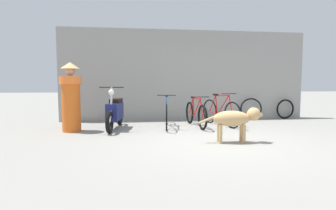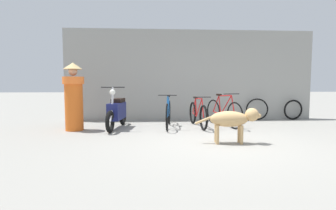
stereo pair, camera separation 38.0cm
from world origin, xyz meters
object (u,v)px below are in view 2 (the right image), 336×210
object	(u,v)px
bicycle_2	(223,112)
motorcycle	(117,112)
spare_tire_right	(257,109)
bicycle_1	(198,114)
person_in_robes	(74,96)
bicycle_0	(168,113)
stray_dog	(233,119)
spare_tire_left	(293,110)

from	to	relation	value
bicycle_2	motorcycle	distance (m)	2.83
spare_tire_right	bicycle_1	bearing A→B (deg)	-151.63
motorcycle	bicycle_1	bearing A→B (deg)	101.26
person_in_robes	motorcycle	bearing A→B (deg)	-160.32
bicycle_0	bicycle_1	size ratio (longest dim) A/B	1.02
bicycle_0	bicycle_2	distance (m)	1.50
bicycle_0	stray_dog	xyz separation A→B (m)	(1.12, -1.95, 0.10)
bicycle_0	spare_tire_right	bearing A→B (deg)	118.68
stray_dog	bicycle_0	bearing A→B (deg)	124.82
bicycle_0	stray_dog	world-z (taller)	bicycle_0
person_in_robes	spare_tire_left	size ratio (longest dim) A/B	2.57
bicycle_0	bicycle_1	distance (m)	0.79
bicycle_2	spare_tire_left	size ratio (longest dim) A/B	2.59
bicycle_1	person_in_robes	world-z (taller)	person_in_robes
stray_dog	person_in_robes	bearing A→B (deg)	159.53
bicycle_1	bicycle_2	size ratio (longest dim) A/B	1.03
motorcycle	stray_dog	size ratio (longest dim) A/B	1.38
motorcycle	person_in_robes	xyz separation A→B (m)	(-1.01, -0.20, 0.42)
bicycle_0	stray_dog	bearing A→B (deg)	36.76
bicycle_0	spare_tire_right	xyz separation A→B (m)	(2.87, 1.15, -0.02)
bicycle_1	bicycle_2	bearing A→B (deg)	91.04
spare_tire_left	spare_tire_right	xyz separation A→B (m)	(-1.18, -0.01, 0.02)
bicycle_2	motorcycle	bearing A→B (deg)	-102.93
bicycle_1	stray_dog	world-z (taller)	bicycle_1
bicycle_0	bicycle_2	bearing A→B (deg)	100.60
bicycle_2	spare_tire_right	distance (m)	1.73
spare_tire_left	spare_tire_right	world-z (taller)	spare_tire_right
spare_tire_left	motorcycle	bearing A→B (deg)	-166.76
bicycle_0	spare_tire_left	world-z (taller)	bicycle_0
bicycle_1	spare_tire_right	bearing A→B (deg)	113.45
bicycle_2	spare_tire_left	bearing A→B (deg)	95.39
bicycle_0	person_in_robes	distance (m)	2.41
person_in_robes	bicycle_1	bearing A→B (deg)	-165.35
bicycle_1	bicycle_2	world-z (taller)	bicycle_2
stray_dog	person_in_robes	distance (m)	3.84
bicycle_0	motorcycle	size ratio (longest dim) A/B	1.00
bicycle_0	stray_dog	distance (m)	2.25
bicycle_0	bicycle_1	bearing A→B (deg)	98.57
spare_tire_left	bicycle_1	bearing A→B (deg)	-160.87
spare_tire_left	bicycle_0	bearing A→B (deg)	-164.08
person_in_robes	spare_tire_right	distance (m)	5.43
bicycle_0	spare_tire_right	size ratio (longest dim) A/B	2.55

